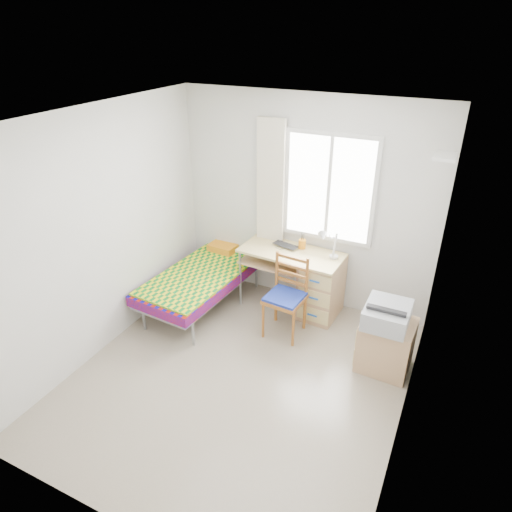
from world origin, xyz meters
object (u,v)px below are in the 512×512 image
Objects in this scene: bed at (207,273)px; chair at (287,292)px; cabinet at (386,345)px; printer at (387,314)px; desk at (316,283)px.

bed is 2.01× the size of chair.
chair is at bearing 175.56° from cabinet.
chair is at bearing -3.88° from bed.
printer is at bearing -3.32° from chair.
chair reaches higher than bed.
chair is 1.93× the size of printer.
desk is at bearing 145.15° from printer.
printer is at bearing -31.66° from desk.
bed reaches higher than desk.
desk is at bearing 149.53° from cabinet.
desk reaches higher than cabinet.
cabinet is at bearing -1.65° from chair.
chair is at bearing 171.51° from printer.
printer reaches higher than desk.
desk is 2.24× the size of cabinet.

